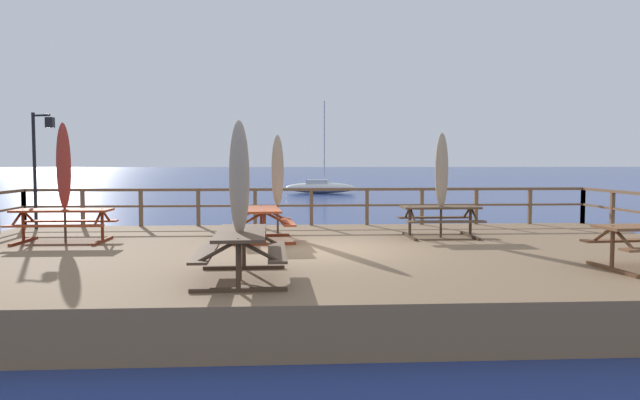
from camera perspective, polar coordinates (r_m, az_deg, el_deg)
ground_plane at (r=12.99m, az=0.21°, el=-8.05°), size 600.00×600.00×0.00m
wooden_deck at (r=12.92m, az=0.21°, el=-6.36°), size 16.69×10.06×0.78m
railing_waterside_far at (r=17.63m, az=-0.83°, el=0.01°), size 16.49×0.10×1.09m
picnic_table_mid_right at (r=15.10m, az=11.30°, el=-1.37°), size 1.88×1.41×0.78m
picnic_table_back_right at (r=9.57m, az=-7.46°, el=-4.14°), size 1.44×2.23×0.78m
picnic_table_front_right at (r=14.23m, az=-5.43°, el=-1.61°), size 1.55×2.06×0.78m
picnic_table_back_left at (r=15.09m, az=-23.15°, el=-1.57°), size 2.17×1.43×0.78m
patio_umbrella_tall_mid_right at (r=14.99m, az=11.41°, el=2.70°), size 0.32×0.32×2.57m
patio_umbrella_tall_back_right at (r=9.49m, az=-7.64°, el=2.01°), size 0.32×0.32×2.51m
patio_umbrella_short_mid at (r=15.57m, az=-4.03°, el=2.76°), size 0.32×0.32×2.55m
patio_umbrella_tall_back_left at (r=15.08m, az=-23.07°, el=2.95°), size 0.32×0.32×2.76m
lamp_post_hooked at (r=18.21m, az=-24.95°, el=4.10°), size 0.66×0.34×3.20m
sailboat_distant at (r=50.78m, az=0.06°, el=1.23°), size 6.21×2.80×7.72m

